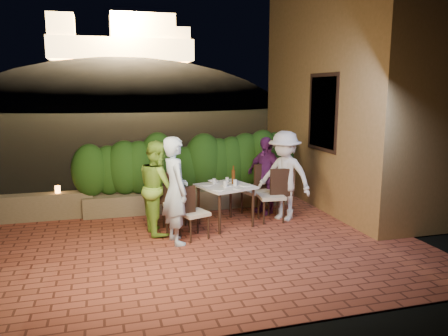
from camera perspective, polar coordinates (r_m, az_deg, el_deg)
name	(u,v)px	position (r m, az deg, el deg)	size (l,w,h in m)	color
ground	(205,248)	(7.01, -2.52, -10.44)	(400.00, 400.00, 0.00)	black
terrace_floor	(198,241)	(7.49, -3.41, -9.52)	(7.00, 6.00, 0.15)	brown
building_wall	(346,87)	(9.81, 15.71, 10.14)	(1.60, 5.00, 5.00)	#A1773F
window_pane	(324,112)	(9.00, 12.95, 7.09)	(0.08, 1.00, 1.40)	black
window_frame	(324,112)	(9.00, 12.89, 7.09)	(0.06, 1.15, 1.55)	black
planter	(189,199)	(9.13, -4.65, -4.08)	(4.20, 0.55, 0.40)	brown
hedge	(188,164)	(8.98, -4.71, 0.56)	(4.00, 0.70, 1.10)	#1C4212
parapet	(33,207)	(9.06, -23.67, -4.73)	(2.20, 0.30, 0.50)	brown
hill	(125,133)	(66.79, -12.78, 4.46)	(52.00, 40.00, 22.00)	black
fortress	(121,32)	(66.96, -13.29, 16.90)	(26.00, 8.00, 8.00)	#FFCC7A
dining_table	(225,205)	(7.96, 0.20, -4.91)	(0.86, 0.86, 0.75)	white
plate_nw	(219,189)	(7.52, -0.65, -2.82)	(0.21, 0.21, 0.01)	white
plate_sw	(206,185)	(7.90, -2.33, -2.17)	(0.23, 0.23, 0.01)	white
plate_ne	(245,185)	(7.86, 2.81, -2.25)	(0.24, 0.24, 0.01)	white
plate_se	(230,181)	(8.18, 0.83, -1.74)	(0.23, 0.23, 0.01)	white
plate_centre	(226,185)	(7.85, 0.33, -2.26)	(0.20, 0.20, 0.01)	white
plate_front	(238,188)	(7.61, 1.87, -2.66)	(0.21, 0.21, 0.01)	white
glass_nw	(225,184)	(7.70, 0.18, -2.10)	(0.07, 0.07, 0.12)	silver
glass_sw	(214,181)	(7.96, -1.32, -1.74)	(0.06, 0.06, 0.10)	silver
glass_ne	(235,183)	(7.82, 1.47, -1.93)	(0.07, 0.07, 0.11)	silver
glass_se	(227,180)	(8.04, 0.41, -1.60)	(0.06, 0.06, 0.11)	silver
beer_bottle	(233,175)	(7.94, 1.23, -0.90)	(0.07, 0.07, 0.34)	#4B260C
bowl	(213,182)	(8.06, -1.39, -1.81)	(0.19, 0.19, 0.05)	white
chair_left_front	(194,212)	(7.29, -3.93, -5.76)	(0.42, 0.42, 0.90)	black
chair_left_back	(176,201)	(7.70, -6.26, -4.33)	(0.49, 0.49, 1.05)	black
chair_right_front	(271,195)	(8.24, 6.17, -3.55)	(0.46, 0.46, 1.00)	black
chair_right_back	(255,190)	(8.62, 4.11, -2.84)	(0.47, 0.47, 1.01)	black
diner_blue	(175,191)	(7.00, -6.37, -2.95)	(0.63, 0.41, 1.73)	silver
diner_green	(158,187)	(7.56, -8.60, -2.50)	(0.78, 0.61, 1.61)	#81BA3A
diner_white	(285,176)	(8.30, 7.91, -1.02)	(1.09, 0.63, 1.69)	silver
diner_purple	(265,175)	(8.73, 5.44, -0.93)	(0.90, 0.38, 1.54)	#672571
parapet_lamp	(58,189)	(8.93, -20.90, -2.63)	(0.10, 0.10, 0.14)	orange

